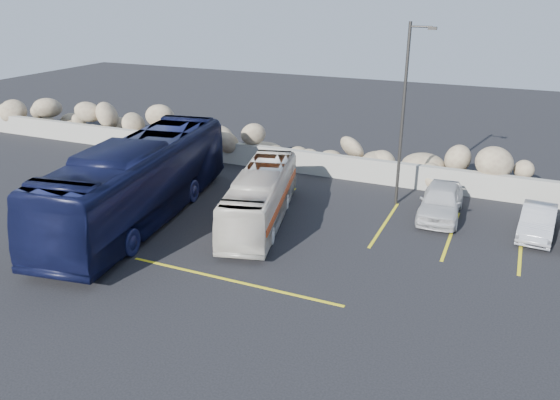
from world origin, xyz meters
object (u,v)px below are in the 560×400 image
at_px(lamppost, 404,111).
at_px(tour_coach, 139,180).
at_px(vintage_bus, 261,197).
at_px(car_a, 441,201).
at_px(car_b, 538,221).

relative_size(lamppost, tour_coach, 0.65).
bearing_deg(vintage_bus, car_a, 13.41).
bearing_deg(tour_coach, car_a, 15.78).
xyz_separation_m(car_a, car_b, (3.82, -0.39, -0.12)).
bearing_deg(lamppost, tour_coach, -147.65).
xyz_separation_m(vintage_bus, car_b, (10.69, 3.22, -0.52)).
xyz_separation_m(lamppost, car_b, (5.84, -1.11, -3.70)).
relative_size(lamppost, vintage_bus, 1.00).
height_order(vintage_bus, tour_coach, tour_coach).
relative_size(tour_coach, car_b, 3.43).
bearing_deg(tour_coach, car_b, 8.87).
relative_size(vintage_bus, car_b, 2.22).
bearing_deg(vintage_bus, lamppost, 27.45).
bearing_deg(lamppost, vintage_bus, -138.23).
height_order(car_a, car_b, car_a).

